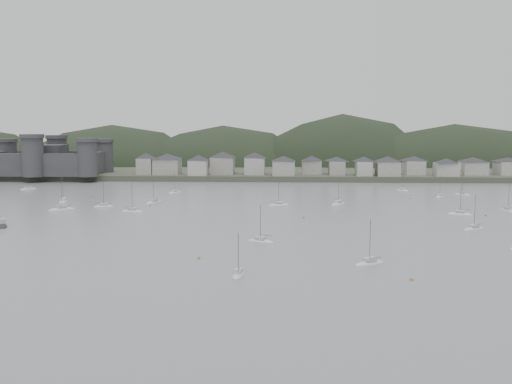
{
  "coord_description": "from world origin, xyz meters",
  "views": [
    {
      "loc": [
        9.23,
        -123.3,
        29.24
      ],
      "look_at": [
        0.0,
        75.0,
        6.0
      ],
      "focal_mm": 39.71,
      "sensor_mm": 36.0,
      "label": 1
    }
  ],
  "objects": [
    {
      "name": "far_shore_land",
      "position": [
        0.0,
        295.0,
        1.5
      ],
      "size": [
        900.0,
        250.0,
        3.0
      ],
      "primitive_type": "cube",
      "color": "#383D2D",
      "rests_on": "ground"
    },
    {
      "name": "waterfront_town",
      "position": [
        50.59,
        183.34,
        8.66
      ],
      "size": [
        451.48,
        28.46,
        12.92
      ],
      "color": "gray",
      "rests_on": "far_shore_land"
    },
    {
      "name": "forested_ridge",
      "position": [
        4.83,
        269.4,
        -11.28
      ],
      "size": [
        851.55,
        103.94,
        102.57
      ],
      "color": "black",
      "rests_on": "ground"
    },
    {
      "name": "castle",
      "position": [
        -120.0,
        179.8,
        10.96
      ],
      "size": [
        66.0,
        43.0,
        20.0
      ],
      "color": "#363639",
      "rests_on": "far_shore_land"
    },
    {
      "name": "moored_fleet",
      "position": [
        1.63,
        62.76,
        0.18
      ],
      "size": [
        221.79,
        160.72,
        12.71
      ],
      "color": "silver",
      "rests_on": "ground"
    },
    {
      "name": "motor_launch_far",
      "position": [
        -72.78,
        35.98,
        0.29
      ],
      "size": [
        7.23,
        8.6,
        3.99
      ],
      "rotation": [
        0.0,
        0.0,
        3.75
      ],
      "color": "black",
      "rests_on": "ground"
    },
    {
      "name": "ground",
      "position": [
        0.0,
        0.0,
        0.0
      ],
      "size": [
        900.0,
        900.0,
        0.0
      ],
      "primitive_type": "plane",
      "color": "slate",
      "rests_on": "ground"
    },
    {
      "name": "sailboat_lead",
      "position": [
        -41.82,
        65.4,
        0.17
      ],
      "size": [
        8.7,
        4.56,
        11.36
      ],
      "rotation": [
        0.0,
        0.0,
        1.33
      ],
      "color": "silver",
      "rests_on": "ground"
    },
    {
      "name": "mooring_buoys",
      "position": [
        -2.39,
        52.64,
        0.15
      ],
      "size": [
        164.89,
        123.69,
        0.7
      ],
      "color": "#B0713A",
      "rests_on": "ground"
    }
  ]
}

